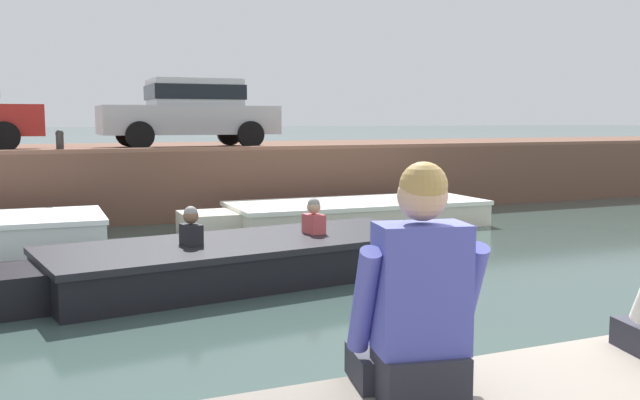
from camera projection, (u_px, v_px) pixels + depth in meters
name	position (u px, v px, depth m)	size (l,w,h in m)	color
ground_plane	(276.00, 282.00, 9.09)	(400.00, 400.00, 0.00)	#384C47
far_quay_wall	(150.00, 177.00, 16.90)	(60.00, 6.00, 1.43)	brown
far_wall_coping	(176.00, 149.00, 14.19)	(60.00, 0.24, 0.08)	brown
boat_moored_central_cream	(346.00, 214.00, 13.75)	(5.93, 2.11, 0.49)	silver
motorboat_passing	(230.00, 261.00, 9.07)	(6.24, 2.55, 1.01)	black
car_centre_silver	(190.00, 110.00, 16.27)	(3.96, 2.04, 1.54)	#B7BABC
mooring_bollard_mid	(60.00, 141.00, 13.43)	(0.15, 0.15, 0.45)	#2D2B28
person_seated_left	(417.00, 307.00, 2.88)	(0.58, 0.59, 0.97)	#282833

